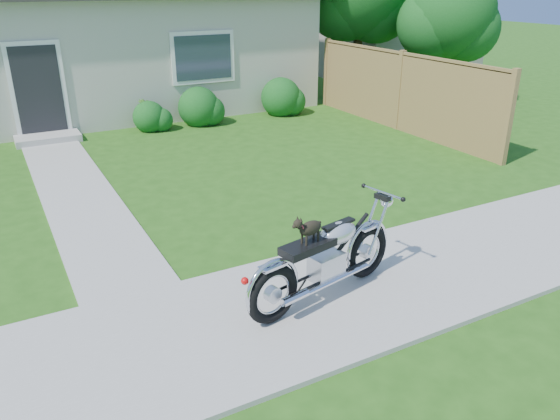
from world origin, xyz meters
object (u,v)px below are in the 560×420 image
(tree_near, at_px, (454,17))
(fence, at_px, (400,91))
(motorcycle_with_dog, at_px, (327,258))
(house, at_px, (77,30))
(potted_plant_right, at_px, (146,115))

(tree_near, bearing_deg, fence, -153.74)
(tree_near, xyz_separation_m, motorcycle_with_dog, (-8.86, -7.27, -1.93))
(house, distance_m, motorcycle_with_dog, 12.14)
(house, xyz_separation_m, tree_near, (9.33, -4.75, 0.30))
(house, height_order, tree_near, house)
(house, distance_m, fence, 8.96)
(potted_plant_right, height_order, motorcycle_with_dog, motorcycle_with_dog)
(tree_near, distance_m, potted_plant_right, 8.89)
(house, height_order, potted_plant_right, house)
(fence, bearing_deg, potted_plant_right, 153.07)
(fence, xyz_separation_m, potted_plant_right, (-5.51, 2.80, -0.56))
(tree_near, bearing_deg, house, 153.02)
(fence, relative_size, tree_near, 1.72)
(house, bearing_deg, tree_near, -26.98)
(motorcycle_with_dog, bearing_deg, house, 79.95)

